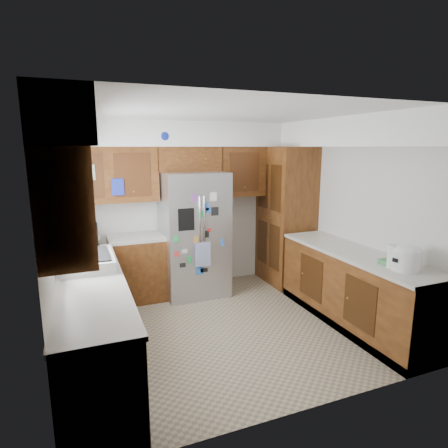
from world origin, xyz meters
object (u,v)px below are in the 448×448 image
(rice_cooker, at_px, (407,257))
(paper_towel, at_px, (393,256))
(pantry, at_px, (286,216))
(fridge, at_px, (194,234))

(rice_cooker, height_order, paper_towel, rice_cooker)
(pantry, height_order, fridge, pantry)
(paper_towel, bearing_deg, pantry, 88.05)
(pantry, distance_m, paper_towel, 2.25)
(pantry, relative_size, paper_towel, 8.84)
(rice_cooker, relative_size, paper_towel, 1.26)
(paper_towel, bearing_deg, rice_cooker, -53.59)
(pantry, xyz_separation_m, fridge, (-1.50, 0.05, -0.17))
(pantry, distance_m, fridge, 1.51)
(fridge, xyz_separation_m, paper_towel, (1.42, -2.30, 0.14))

